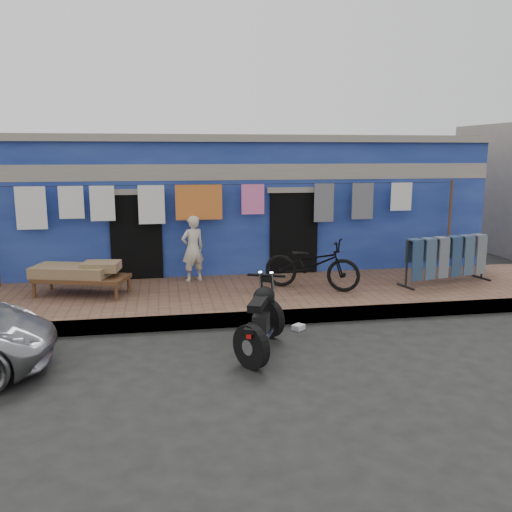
{
  "coord_description": "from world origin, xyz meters",
  "views": [
    {
      "loc": [
        -1.64,
        -7.38,
        2.98
      ],
      "look_at": [
        0.0,
        2.0,
        1.15
      ],
      "focal_mm": 38.0,
      "sensor_mm": 36.0,
      "label": 1
    }
  ],
  "objects_px": {
    "motorcycle": "(260,317)",
    "jeans_rack": "(446,259)",
    "bicycle": "(312,258)",
    "seated_person": "(193,249)",
    "charpoy": "(82,279)"
  },
  "relations": [
    {
      "from": "motorcycle",
      "to": "charpoy",
      "type": "bearing_deg",
      "value": 156.63
    },
    {
      "from": "charpoy",
      "to": "bicycle",
      "type": "bearing_deg",
      "value": -4.1
    },
    {
      "from": "motorcycle",
      "to": "charpoy",
      "type": "height_order",
      "value": "motorcycle"
    },
    {
      "from": "seated_person",
      "to": "motorcycle",
      "type": "distance_m",
      "value": 3.84
    },
    {
      "from": "bicycle",
      "to": "motorcycle",
      "type": "relative_size",
      "value": 1.08
    },
    {
      "from": "bicycle",
      "to": "charpoy",
      "type": "height_order",
      "value": "bicycle"
    },
    {
      "from": "bicycle",
      "to": "jeans_rack",
      "type": "height_order",
      "value": "bicycle"
    },
    {
      "from": "seated_person",
      "to": "charpoy",
      "type": "distance_m",
      "value": 2.36
    },
    {
      "from": "seated_person",
      "to": "jeans_rack",
      "type": "height_order",
      "value": "seated_person"
    },
    {
      "from": "motorcycle",
      "to": "jeans_rack",
      "type": "height_order",
      "value": "jeans_rack"
    },
    {
      "from": "seated_person",
      "to": "jeans_rack",
      "type": "relative_size",
      "value": 0.65
    },
    {
      "from": "bicycle",
      "to": "charpoy",
      "type": "xyz_separation_m",
      "value": [
        -4.52,
        0.32,
        -0.32
      ]
    },
    {
      "from": "seated_person",
      "to": "jeans_rack",
      "type": "distance_m",
      "value": 5.36
    },
    {
      "from": "seated_person",
      "to": "charpoy",
      "type": "xyz_separation_m",
      "value": [
        -2.2,
        -0.78,
        -0.4
      ]
    },
    {
      "from": "motorcycle",
      "to": "jeans_rack",
      "type": "xyz_separation_m",
      "value": [
        4.46,
        2.63,
        0.21
      ]
    }
  ]
}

